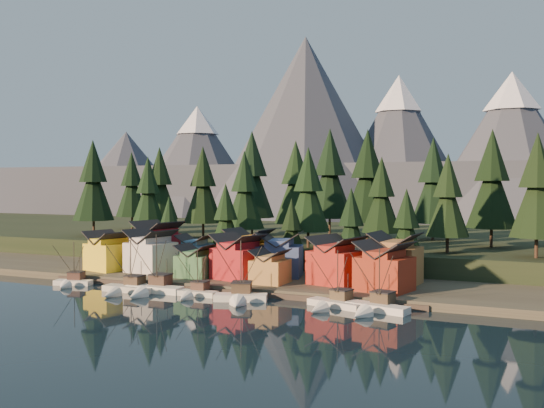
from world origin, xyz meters
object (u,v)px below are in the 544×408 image
at_px(boat_1, 125,283).
at_px(house_front_1, 151,250).
at_px(boat_0, 71,276).
at_px(boat_5, 332,297).
at_px(house_back_1, 195,251).
at_px(boat_3, 194,287).
at_px(boat_4, 240,289).
at_px(boat_6, 374,300).
at_px(house_back_0, 158,242).
at_px(house_front_0, 109,250).
at_px(boat_2, 151,282).

distance_m(boat_1, house_front_1, 18.09).
xyz_separation_m(boat_0, boat_5, (56.85, 0.48, -0.04)).
bearing_deg(house_back_1, boat_0, -135.00).
distance_m(house_front_1, house_back_1, 10.21).
bearing_deg(house_front_1, boat_3, -26.05).
bearing_deg(boat_4, house_back_1, 115.65).
xyz_separation_m(boat_3, boat_6, (34.50, 0.18, 0.26)).
height_order(house_back_0, house_back_1, house_back_0).
bearing_deg(boat_0, boat_5, -14.62).
bearing_deg(house_front_1, house_front_0, -164.18).
xyz_separation_m(boat_1, boat_2, (4.94, 1.56, 0.24)).
xyz_separation_m(boat_4, house_back_0, (-34.80, 24.79, 4.74)).
height_order(boat_0, boat_3, boat_0).
height_order(house_front_1, house_back_0, house_back_0).
height_order(boat_4, boat_5, boat_4).
xyz_separation_m(boat_1, boat_6, (48.82, 2.23, 0.08)).
relative_size(boat_5, house_front_0, 1.05).
height_order(boat_1, boat_4, boat_4).
xyz_separation_m(boat_5, house_back_1, (-40.28, 21.49, 3.74)).
distance_m(boat_0, boat_4, 40.04).
xyz_separation_m(boat_2, house_front_0, (-21.45, 13.89, 3.88)).
relative_size(house_front_1, house_back_0, 0.91).
bearing_deg(boat_4, house_front_1, 133.04).
distance_m(house_front_0, house_back_0, 12.19).
relative_size(boat_0, boat_5, 0.89).
relative_size(boat_3, house_back_1, 1.21).
bearing_deg(house_front_1, boat_5, -6.60).
height_order(boat_6, house_front_0, boat_6).
distance_m(boat_0, house_front_0, 13.96).
distance_m(boat_1, boat_6, 48.87).
bearing_deg(house_back_0, boat_2, -46.14).
relative_size(boat_1, house_back_0, 1.04).
xyz_separation_m(boat_2, house_back_1, (-3.84, 22.57, 3.42)).
distance_m(boat_1, house_back_0, 28.28).
height_order(boat_0, house_front_0, house_front_0).
xyz_separation_m(boat_2, house_front_1, (-10.65, 15.01, 4.22)).
relative_size(boat_0, house_front_1, 0.95).
bearing_deg(boat_6, house_back_1, 169.03).
bearing_deg(boat_2, boat_6, -0.95).
xyz_separation_m(boat_0, boat_3, (29.80, -0.11, -0.14)).
relative_size(boat_1, boat_4, 0.99).
xyz_separation_m(boat_0, boat_4, (40.03, -1.10, 0.39)).
bearing_deg(house_front_1, boat_1, -61.09).
distance_m(boat_2, boat_6, 43.89).
height_order(boat_2, house_front_1, boat_2).
bearing_deg(boat_0, boat_3, -15.31).
xyz_separation_m(boat_5, house_front_0, (-57.89, 12.81, 4.19)).
height_order(boat_1, house_front_1, house_front_1).
distance_m(boat_1, boat_3, 14.47).
bearing_deg(boat_1, house_back_1, 85.87).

